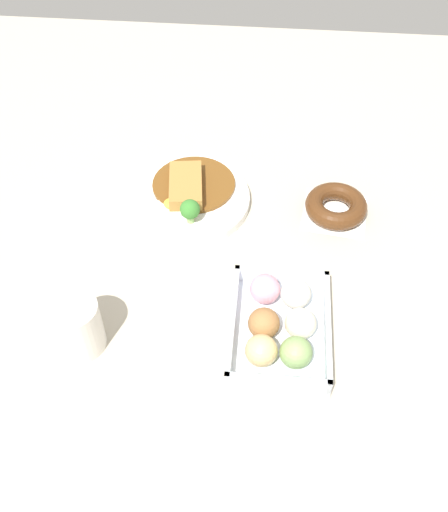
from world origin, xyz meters
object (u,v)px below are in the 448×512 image
at_px(donut_box, 280,326).
at_px(curry_plate, 186,196).
at_px(coffee_mug, 77,326).
at_px(chocolate_ring_donut, 336,206).

bearing_deg(donut_box, curry_plate, 32.51).
xyz_separation_m(curry_plate, donut_box, (-0.29, -0.18, 0.01)).
relative_size(curry_plate, coffee_mug, 2.61).
bearing_deg(curry_plate, coffee_mug, 159.83).
bearing_deg(coffee_mug, donut_box, -82.08).
xyz_separation_m(chocolate_ring_donut, coffee_mug, (-0.33, 0.40, 0.03)).
relative_size(curry_plate, donut_box, 1.16).
bearing_deg(chocolate_ring_donut, curry_plate, 89.02).
height_order(curry_plate, chocolate_ring_donut, curry_plate).
bearing_deg(donut_box, chocolate_ring_donut, -18.87).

